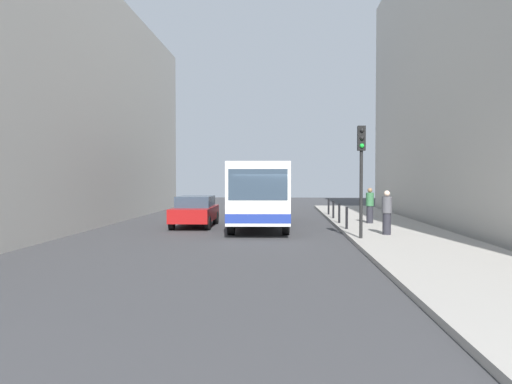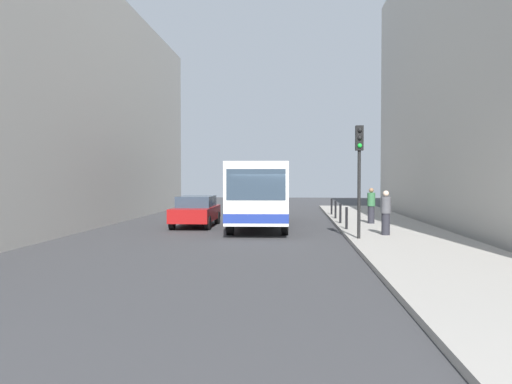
{
  "view_description": "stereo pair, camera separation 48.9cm",
  "coord_description": "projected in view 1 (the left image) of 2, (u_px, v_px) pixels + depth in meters",
  "views": [
    {
      "loc": [
        0.71,
        -20.04,
        2.35
      ],
      "look_at": [
        -0.52,
        2.37,
        1.72
      ],
      "focal_mm": 35.01,
      "sensor_mm": 36.0,
      "label": 1
    },
    {
      "loc": [
        1.2,
        -20.01,
        2.35
      ],
      "look_at": [
        -0.52,
        2.37,
        1.72
      ],
      "focal_mm": 35.01,
      "sensor_mm": 36.0,
      "label": 2
    }
  ],
  "objects": [
    {
      "name": "bollard_far",
      "position": [
        333.0,
        210.0,
        27.27
      ],
      "size": [
        0.11,
        0.11,
        0.95
      ],
      "primitive_type": "cylinder",
      "color": "black",
      "rests_on": "sidewalk"
    },
    {
      "name": "bollard_farthest",
      "position": [
        329.0,
        207.0,
        30.14
      ],
      "size": [
        0.11,
        0.11,
        0.95
      ],
      "primitive_type": "cylinder",
      "color": "black",
      "rests_on": "sidewalk"
    },
    {
      "name": "ground_plane",
      "position": [
        266.0,
        236.0,
        20.1
      ],
      "size": [
        80.0,
        80.0,
        0.0
      ],
      "primitive_type": "plane",
      "color": "#38383A"
    },
    {
      "name": "traffic_light",
      "position": [
        361.0,
        160.0,
        18.15
      ],
      "size": [
        0.28,
        0.33,
        4.1
      ],
      "color": "black",
      "rests_on": "sidewalk"
    },
    {
      "name": "sidewalk",
      "position": [
        401.0,
        235.0,
        19.81
      ],
      "size": [
        4.4,
        40.0,
        0.15
      ],
      "primitive_type": "cube",
      "color": "#9E9991",
      "rests_on": "ground"
    },
    {
      "name": "pedestrian_near_signal",
      "position": [
        387.0,
        213.0,
        19.37
      ],
      "size": [
        0.38,
        0.38,
        1.72
      ],
      "rotation": [
        0.0,
        0.0,
        2.05
      ],
      "color": "#26262D",
      "rests_on": "sidewalk"
    },
    {
      "name": "bollard_near",
      "position": [
        347.0,
        218.0,
        21.54
      ],
      "size": [
        0.11,
        0.11,
        0.95
      ],
      "primitive_type": "cylinder",
      "color": "black",
      "rests_on": "sidewalk"
    },
    {
      "name": "pedestrian_mid_sidewalk",
      "position": [
        370.0,
        206.0,
        24.29
      ],
      "size": [
        0.38,
        0.38,
        1.72
      ],
      "rotation": [
        0.0,
        0.0,
        3.77
      ],
      "color": "#26262D",
      "rests_on": "sidewalk"
    },
    {
      "name": "bus",
      "position": [
        259.0,
        191.0,
        24.55
      ],
      "size": [
        2.93,
        11.11,
        3.0
      ],
      "rotation": [
        0.0,
        0.0,
        3.18
      ],
      "color": "white",
      "rests_on": "ground"
    },
    {
      "name": "building_left",
      "position": [
        36.0,
        104.0,
        24.56
      ],
      "size": [
        7.0,
        32.0,
        12.04
      ],
      "primitive_type": "cube",
      "color": "#BCB7AD",
      "rests_on": "ground"
    },
    {
      "name": "bollard_mid",
      "position": [
        339.0,
        213.0,
        24.4
      ],
      "size": [
        0.11,
        0.11,
        0.95
      ],
      "primitive_type": "cylinder",
      "color": "black",
      "rests_on": "sidewalk"
    },
    {
      "name": "car_beside_bus",
      "position": [
        195.0,
        210.0,
        24.06
      ],
      "size": [
        1.91,
        4.42,
        1.48
      ],
      "rotation": [
        0.0,
        0.0,
        3.16
      ],
      "color": "maroon",
      "rests_on": "ground"
    }
  ]
}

